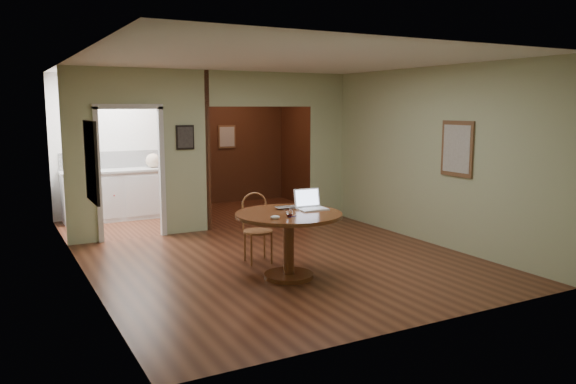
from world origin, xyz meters
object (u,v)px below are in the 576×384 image
chair (256,224)px  closed_laptop (291,208)px  open_laptop (310,204)px  dining_table (289,230)px

chair → closed_laptop: (0.18, -0.66, 0.31)m
chair → open_laptop: bearing=-56.4°
open_laptop → closed_laptop: (-0.22, 0.10, -0.05)m
open_laptop → closed_laptop: open_laptop is taller
closed_laptop → chair: bearing=106.6°
chair → open_laptop: size_ratio=2.56×
dining_table → closed_laptop: (0.15, 0.20, 0.23)m
dining_table → open_laptop: (0.36, 0.10, 0.28)m
dining_table → chair: bearing=92.0°
closed_laptop → dining_table: bearing=-124.0°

